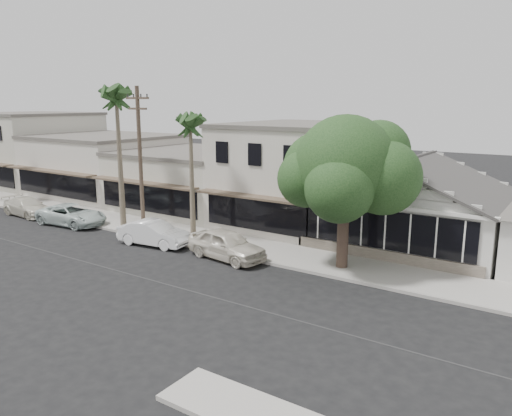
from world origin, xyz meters
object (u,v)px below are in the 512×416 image
Objects in this scene: car_1 at (154,233)px; car_0 at (227,245)px; shade_tree at (346,169)px; utility_pole at (140,159)px; car_2 at (72,215)px; car_3 at (28,207)px.

car_0 is at bearing -93.72° from car_1.
shade_tree is (5.66, 2.06, 4.19)m from car_0.
shade_tree is (12.56, 1.38, 0.18)m from utility_pole.
car_0 reaches higher than car_2.
car_2 is (-13.08, 0.07, -0.09)m from car_0.
utility_pole is at bearing 54.92° from car_1.
car_1 is (1.90, -1.00, -4.08)m from utility_pole.
car_0 is 1.02× the size of car_3.
car_1 is at bearing -27.71° from utility_pole.
car_1 is 0.86× the size of car_2.
car_1 reaches higher than car_2.
car_2 is at bearing -87.00° from car_3.
car_1 is 13.08m from car_3.
car_0 is 13.08m from car_2.
car_0 reaches higher than car_1.
car_0 is at bearing -5.62° from utility_pole.
shade_tree reaches higher than car_1.
utility_pole is 11.94m from car_3.
car_1 is at bearing -98.24° from car_2.
shade_tree is at bearing -62.05° from car_0.
shade_tree is at bearing -82.87° from car_3.
car_0 reaches higher than car_3.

